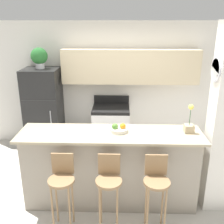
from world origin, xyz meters
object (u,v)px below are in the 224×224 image
Objects in this scene: bar_stool_left at (62,182)px; potted_plant_on_fridge at (39,57)px; stove_range at (111,128)px; bar_stool_right at (156,183)px; refrigerator at (44,110)px; orchid_vase at (189,125)px; fruit_bowl at (119,129)px; trash_bin at (71,145)px; bar_stool_mid at (109,183)px.

bar_stool_left is 2.53× the size of potted_plant_on_fridge.
bar_stool_right is at bearing -74.16° from stove_range.
orchid_vase is (2.47, -1.62, 0.37)m from refrigerator.
fruit_bowl is 1.95m from trash_bin.
trash_bin is (-0.95, 1.41, -0.95)m from fruit_bowl.
potted_plant_on_fridge reaches higher than bar_stool_right.
bar_stool_mid is at bearing -67.00° from trash_bin.
refrigerator is 2.36m from bar_stool_left.
trash_bin is (-1.42, 1.98, -0.47)m from bar_stool_right.
refrigerator is at bearing -179.39° from stove_range.
trash_bin is at bearing 124.09° from fruit_bowl.
potted_plant_on_fridge is at bearing 117.71° from refrigerator.
fruit_bowl reaches higher than bar_stool_right.
orchid_vase is (1.12, -1.63, 0.74)m from stove_range.
bar_stool_left is (-0.53, -2.21, 0.20)m from stove_range.
bar_stool_mid is 2.53× the size of potted_plant_on_fridge.
bar_stool_left is at bearing 180.00° from bar_stool_mid.
stove_range is at bearing 16.58° from trash_bin.
refrigerator reaches higher than trash_bin.
bar_stool_right is at bearing -54.40° from trash_bin.
bar_stool_mid is at bearing -88.68° from stove_range.
orchid_vase is (1.07, 0.58, 0.54)m from bar_stool_mid.
fruit_bowl is (1.51, -1.63, 0.30)m from refrigerator.
orchid_vase reaches higher than bar_stool_mid.
bar_stool_right is at bearing -50.89° from fruit_bowl.
bar_stool_left is at bearing 180.00° from bar_stool_right.
bar_stool_left is 2.05m from trash_bin.
orchid_vase reaches higher than fruit_bowl.
bar_stool_right reaches higher than trash_bin.
bar_stool_left and bar_stool_right have the same top height.
stove_range is 2.29m from bar_stool_left.
stove_range is 4.44× the size of fruit_bowl.
stove_range is 1.07× the size of bar_stool_left.
orchid_vase is 1.64× the size of fruit_bowl.
trash_bin is at bearing 125.60° from bar_stool_right.
refrigerator is at bearing 132.86° from fruit_bowl.
bar_stool_right is at bearing 0.00° from bar_stool_left.
refrigerator is at bearing 131.93° from bar_stool_right.
refrigerator is at bearing -62.29° from potted_plant_on_fridge.
stove_range is 1.97m from potted_plant_on_fridge.
bar_stool_mid is 0.58m from bar_stool_right.
potted_plant_on_fridge is 1.64× the size of fruit_bowl.
refrigerator reaches higher than orchid_vase.
potted_plant_on_fridge is 1.00× the size of orchid_vase.
bar_stool_right is 2.54× the size of orchid_vase.
fruit_bowl is at bearing 78.74° from bar_stool_mid.
potted_plant_on_fridge is at bearing 146.73° from orchid_vase.
potted_plant_on_fridge is 1.81m from trash_bin.
bar_stool_left is at bearing -103.36° from stove_range.
fruit_bowl is at bearing -47.14° from potted_plant_on_fridge.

